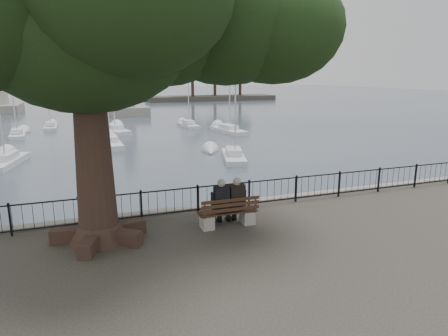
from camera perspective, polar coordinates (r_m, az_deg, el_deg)
name	(u,v)px	position (r m, az deg, el deg)	size (l,w,h in m)	color
harbor	(220,219)	(15.39, -0.64, -7.23)	(260.00, 260.00, 1.20)	gray
railing	(224,196)	(14.61, 0.00, -3.98)	(22.06, 0.06, 1.00)	black
bench	(228,216)	(13.16, 0.58, -6.84)	(1.97, 0.60, 1.04)	gray
person_left	(220,204)	(13.05, -0.59, -5.18)	(0.48, 0.81, 1.64)	black
person_right	(235,202)	(13.23, 1.58, -4.94)	(0.48, 0.81, 1.64)	black
tree	(119,6)	(12.18, -14.80, 21.45)	(12.48, 8.72, 10.19)	black
lion_monument	(126,100)	(61.03, -13.82, 9.40)	(6.09, 6.09, 8.95)	gray
sailboat_a	(6,161)	(30.24, -28.68, 0.92)	(2.45, 5.36, 9.64)	silver
sailboat_b	(109,141)	(35.18, -16.04, 3.68)	(1.83, 6.06, 13.77)	silver
sailboat_c	(234,155)	(28.30, 1.38, 1.82)	(2.68, 5.15, 9.44)	silver
sailboat_d	(228,130)	(41.60, 0.64, 5.47)	(2.28, 5.89, 10.11)	silver
sailboat_e	(17,134)	(43.52, -27.41, 4.36)	(1.71, 4.84, 9.93)	silver
sailboat_f	(115,129)	(43.24, -15.33, 5.38)	(2.92, 6.04, 12.73)	silver
sailboat_g	(188,125)	(46.31, -5.11, 6.20)	(1.66, 4.80, 8.84)	silver
sailboat_h	(51,126)	(48.51, -23.53, 5.54)	(1.33, 4.61, 10.72)	silver
far_shore	(214,83)	(95.06, -1.47, 12.04)	(30.00, 8.60, 9.18)	#302D27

